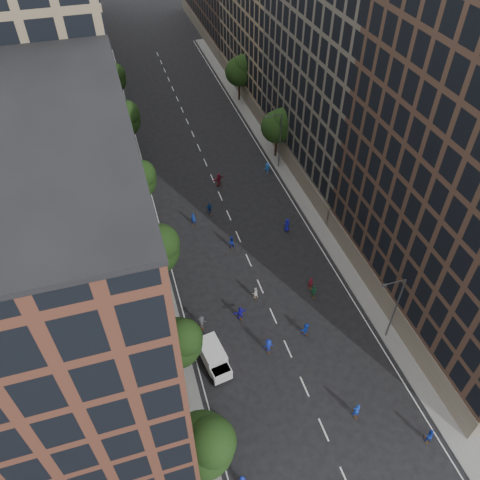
{
  "coord_description": "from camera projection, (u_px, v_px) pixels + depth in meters",
  "views": [
    {
      "loc": [
        -12.84,
        -11.48,
        41.83
      ],
      "look_at": [
        -0.58,
        28.79,
        2.0
      ],
      "focal_mm": 35.0,
      "sensor_mm": 36.0,
      "label": 1
    }
  ],
  "objects": [
    {
      "name": "skater_17",
      "position": [
        219.0,
        180.0,
        68.81
      ],
      "size": [
        1.88,
        1.23,
        1.94
      ],
      "primitive_type": "imported",
      "rotation": [
        0.0,
        0.0,
        3.54
      ],
      "color": "maroon",
      "rests_on": "ground"
    },
    {
      "name": "skater_5",
      "position": [
        306.0,
        329.0,
        49.69
      ],
      "size": [
        1.51,
        1.03,
        1.56
      ],
      "primitive_type": "imported",
      "rotation": [
        0.0,
        0.0,
        3.57
      ],
      "color": "#1639B4",
      "rests_on": "ground"
    },
    {
      "name": "skater_4",
      "position": [
        226.0,
        424.0,
        42.16
      ],
      "size": [
        0.98,
        0.69,
        1.54
      ],
      "primitive_type": "imported",
      "rotation": [
        0.0,
        0.0,
        2.75
      ],
      "color": "blue",
      "rests_on": "ground"
    },
    {
      "name": "skater_14",
      "position": [
        231.0,
        242.0,
        59.3
      ],
      "size": [
        0.86,
        0.67,
        1.75
      ],
      "primitive_type": "imported",
      "rotation": [
        0.0,
        0.0,
        3.14
      ],
      "color": "navy",
      "rests_on": "ground"
    },
    {
      "name": "skater_16",
      "position": [
        210.0,
        209.0,
        64.1
      ],
      "size": [
        1.08,
        0.5,
        1.81
      ],
      "primitive_type": "imported",
      "rotation": [
        0.0,
        0.0,
        3.2
      ],
      "color": "#123F95",
      "rests_on": "ground"
    },
    {
      "name": "bldg_left_a",
      "position": [
        63.0,
        325.0,
        32.76
      ],
      "size": [
        14.0,
        22.0,
        30.0
      ],
      "primitive_type": "cube",
      "color": "#582F21",
      "rests_on": "ground"
    },
    {
      "name": "skater_2",
      "position": [
        429.0,
        435.0,
        41.35
      ],
      "size": [
        0.98,
        0.87,
        1.68
      ],
      "primitive_type": "imported",
      "rotation": [
        0.0,
        0.0,
        2.81
      ],
      "color": "#132D9E",
      "rests_on": "ground"
    },
    {
      "name": "sidewalk_left",
      "position": [
        131.0,
        182.0,
        69.86
      ],
      "size": [
        4.0,
        105.0,
        0.15
      ],
      "primitive_type": "cube",
      "color": "slate",
      "rests_on": "ground"
    },
    {
      "name": "skater_11",
      "position": [
        240.0,
        313.0,
        51.16
      ],
      "size": [
        1.6,
        0.66,
        1.68
      ],
      "primitive_type": "imported",
      "rotation": [
        0.0,
        0.0,
        3.25
      ],
      "color": "#2016B3",
      "rests_on": "ground"
    },
    {
      "name": "skater_9",
      "position": [
        201.0,
        323.0,
        50.22
      ],
      "size": [
        1.18,
        0.76,
        1.73
      ],
      "primitive_type": "imported",
      "rotation": [
        0.0,
        0.0,
        3.25
      ],
      "color": "#424247",
      "rests_on": "ground"
    },
    {
      "name": "skater_12",
      "position": [
        287.0,
        225.0,
        61.52
      ],
      "size": [
        1.09,
        0.91,
        1.91
      ],
      "primitive_type": "imported",
      "rotation": [
        0.0,
        0.0,
        3.52
      ],
      "color": "#1513A0",
      "rests_on": "ground"
    },
    {
      "name": "tree_left_4",
      "position": [
        124.0,
        119.0,
        71.73
      ],
      "size": [
        5.4,
        5.4,
        9.08
      ],
      "color": "black",
      "rests_on": "ground"
    },
    {
      "name": "skater_15",
      "position": [
        267.0,
        169.0,
        71.09
      ],
      "size": [
        1.23,
        0.85,
        1.74
      ],
      "primitive_type": "imported",
      "rotation": [
        0.0,
        0.0,
        2.95
      ],
      "color": "#1653B5",
      "rests_on": "ground"
    },
    {
      "name": "ground",
      "position": [
        221.0,
        198.0,
        67.24
      ],
      "size": [
        240.0,
        240.0,
        0.0
      ],
      "primitive_type": "plane",
      "color": "black",
      "rests_on": "ground"
    },
    {
      "name": "skater_6",
      "position": [
        222.0,
        351.0,
        47.7
      ],
      "size": [
        0.87,
        0.69,
        1.55
      ],
      "primitive_type": "imported",
      "rotation": [
        0.0,
        0.0,
        3.42
      ],
      "color": "maroon",
      "rests_on": "ground"
    },
    {
      "name": "skater_13",
      "position": [
        193.0,
        219.0,
        62.5
      ],
      "size": [
        0.78,
        0.66,
        1.82
      ],
      "primitive_type": "imported",
      "rotation": [
        0.0,
        0.0,
        2.74
      ],
      "color": "navy",
      "rests_on": "ground"
    },
    {
      "name": "streetlamp_far",
      "position": [
        279.0,
        138.0,
        69.36
      ],
      "size": [
        2.64,
        0.22,
        9.06
      ],
      "color": "#595B60",
      "rests_on": "ground"
    },
    {
      "name": "tree_left_1",
      "position": [
        179.0,
        341.0,
        42.93
      ],
      "size": [
        4.8,
        4.8,
        8.21
      ],
      "color": "black",
      "rests_on": "ground"
    },
    {
      "name": "bldg_left_b",
      "position": [
        51.0,
        130.0,
        48.06
      ],
      "size": [
        14.0,
        26.0,
        34.0
      ],
      "primitive_type": "cube",
      "color": "#897759",
      "rests_on": "ground"
    },
    {
      "name": "skater_10",
      "position": [
        314.0,
        292.0,
        53.39
      ],
      "size": [
        1.05,
        0.57,
        1.7
      ],
      "primitive_type": "imported",
      "rotation": [
        0.0,
        0.0,
        2.98
      ],
      "color": "#206A40",
      "rests_on": "ground"
    },
    {
      "name": "skater_3",
      "position": [
        268.0,
        346.0,
        48.06
      ],
      "size": [
        1.18,
        0.73,
        1.75
      ],
      "primitive_type": "imported",
      "rotation": [
        0.0,
        0.0,
        3.07
      ],
      "color": "#13259C",
      "rests_on": "ground"
    },
    {
      "name": "skater_1",
      "position": [
        356.0,
        410.0,
        42.92
      ],
      "size": [
        0.74,
        0.53,
        1.89
      ],
      "primitive_type": "imported",
      "rotation": [
        0.0,
        0.0,
        3.03
      ],
      "color": "#1537B2",
      "rests_on": "ground"
    },
    {
      "name": "cargo_van",
      "position": [
        214.0,
        358.0,
        46.59
      ],
      "size": [
        2.79,
        4.8,
        2.42
      ],
      "rotation": [
        0.0,
        0.0,
        0.15
      ],
      "color": "white",
      "rests_on": "ground"
    },
    {
      "name": "bldg_left_c",
      "position": [
        56.0,
        69.0,
        66.11
      ],
      "size": [
        14.0,
        20.0,
        28.0
      ],
      "primitive_type": "cube",
      "color": "#582F21",
      "rests_on": "ground"
    },
    {
      "name": "tree_left_5",
      "position": [
        114.0,
        78.0,
        83.15
      ],
      "size": [
        4.8,
        4.8,
        8.33
      ],
      "color": "black",
      "rests_on": "ground"
    },
    {
      "name": "sidewalk_right",
      "position": [
        281.0,
        156.0,
        74.94
      ],
      "size": [
        4.0,
        105.0,
        0.15
      ],
      "primitive_type": "cube",
      "color": "slate",
      "rests_on": "ground"
    },
    {
      "name": "tree_left_0",
      "position": [
        205.0,
        444.0,
        35.7
      ],
      "size": [
        5.2,
        5.2,
        8.83
      ],
      "color": "black",
      "rests_on": "ground"
    },
    {
      "name": "streetlamp_near",
      "position": [
        394.0,
        306.0,
        46.42
      ],
      "size": [
        2.64,
        0.22,
        9.06
      ],
      "color": "#595B60",
      "rests_on": "ground"
    },
    {
      "name": "tree_right_a",
      "position": [
        279.0,
        125.0,
        71.24
      ],
      "size": [
        5.0,
        5.0,
        8.39
      ],
      "color": "black",
      "rests_on": "ground"
    },
    {
      "name": "skater_8",
      "position": [
        255.0,
        293.0,
        53.3
      ],
      "size": [
        0.82,
        0.67,
        1.56
      ],
      "primitive_type": "imported",
      "rotation": [
        0.0,
        0.0,
        3.25
      ],
      "color": "silver",
      "rests_on": "ground"
    },
    {
      "name": "bldg_left_d",
      "position": [
        50.0,
        2.0,
        81.41
      ],
      "size": [
        14.0,
        28.0,
        32.0
      ],
      "primitive_type": "cube",
      "color": "#2E231E",
      "rests_on": "ground"
    },
    {
      "name": "tree_left_3",
      "position": [
        139.0,
        179.0,
        60.81
      ],
      "size": [
        5.0,
        5.0,
        8.58
      ],
      "color": "black",
      "rests_on": "ground"
    },
    {
      "name": "bldg_right_b",
      "position": [
        346.0,
        58.0,
        62.7
      ],
      "size": [
        14.0,
        28.0,
        33.0
      ],
      "primitive_type": "cube",
      "color": "#5C564C",
      "rests_on": "ground"
    },
    {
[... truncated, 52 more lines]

